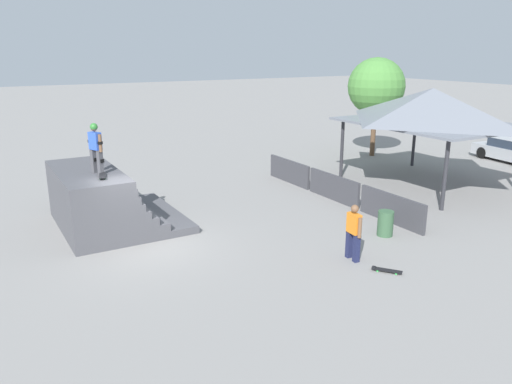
{
  "coord_description": "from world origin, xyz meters",
  "views": [
    {
      "loc": [
        14.46,
        -4.31,
        5.97
      ],
      "look_at": [
        -0.15,
        4.18,
        1.14
      ],
      "focal_mm": 35.0,
      "sensor_mm": 36.0,
      "label": 1
    }
  ],
  "objects_px": {
    "skater_on_deck": "(95,145)",
    "trash_bin": "(385,223)",
    "skateboard_on_ground": "(386,270)",
    "parked_car_silver": "(511,151)",
    "tree_beside_pavilion": "(376,87)",
    "bystander_walking": "(354,230)",
    "skateboard_on_deck": "(103,176)"
  },
  "relations": [
    {
      "from": "skateboard_on_deck",
      "to": "skateboard_on_ground",
      "type": "distance_m",
      "value": 9.1
    },
    {
      "from": "skateboard_on_ground",
      "to": "bystander_walking",
      "type": "bearing_deg",
      "value": -24.95
    },
    {
      "from": "bystander_walking",
      "to": "parked_car_silver",
      "type": "relative_size",
      "value": 0.4
    },
    {
      "from": "bystander_walking",
      "to": "tree_beside_pavilion",
      "type": "xyz_separation_m",
      "value": [
        -11.05,
        11.0,
        3.02
      ]
    },
    {
      "from": "skateboard_on_deck",
      "to": "tree_beside_pavilion",
      "type": "height_order",
      "value": "tree_beside_pavilion"
    },
    {
      "from": "skater_on_deck",
      "to": "skateboard_on_ground",
      "type": "bearing_deg",
      "value": 18.41
    },
    {
      "from": "bystander_walking",
      "to": "skateboard_on_ground",
      "type": "height_order",
      "value": "bystander_walking"
    },
    {
      "from": "skater_on_deck",
      "to": "tree_beside_pavilion",
      "type": "height_order",
      "value": "tree_beside_pavilion"
    },
    {
      "from": "bystander_walking",
      "to": "trash_bin",
      "type": "distance_m",
      "value": 2.51
    },
    {
      "from": "skateboard_on_ground",
      "to": "parked_car_silver",
      "type": "height_order",
      "value": "parked_car_silver"
    },
    {
      "from": "skater_on_deck",
      "to": "trash_bin",
      "type": "height_order",
      "value": "skater_on_deck"
    },
    {
      "from": "skater_on_deck",
      "to": "skateboard_on_ground",
      "type": "height_order",
      "value": "skater_on_deck"
    },
    {
      "from": "skater_on_deck",
      "to": "trash_bin",
      "type": "bearing_deg",
      "value": 36.28
    },
    {
      "from": "bystander_walking",
      "to": "tree_beside_pavilion",
      "type": "distance_m",
      "value": 15.88
    },
    {
      "from": "skater_on_deck",
      "to": "tree_beside_pavilion",
      "type": "xyz_separation_m",
      "value": [
        -5.08,
        16.81,
        0.94
      ]
    },
    {
      "from": "skater_on_deck",
      "to": "skateboard_on_deck",
      "type": "bearing_deg",
      "value": -22.31
    },
    {
      "from": "skater_on_deck",
      "to": "bystander_walking",
      "type": "distance_m",
      "value": 8.58
    },
    {
      "from": "skater_on_deck",
      "to": "trash_bin",
      "type": "xyz_separation_m",
      "value": [
        4.98,
        8.06,
        -2.59
      ]
    },
    {
      "from": "bystander_walking",
      "to": "skateboard_on_ground",
      "type": "xyz_separation_m",
      "value": [
        1.14,
        0.24,
        -0.88
      ]
    },
    {
      "from": "skater_on_deck",
      "to": "skateboard_on_deck",
      "type": "distance_m",
      "value": 1.1
    },
    {
      "from": "skater_on_deck",
      "to": "skateboard_on_deck",
      "type": "relative_size",
      "value": 1.9
    },
    {
      "from": "skateboard_on_ground",
      "to": "tree_beside_pavilion",
      "type": "xyz_separation_m",
      "value": [
        -12.19,
        10.75,
        3.9
      ]
    },
    {
      "from": "skateboard_on_ground",
      "to": "tree_beside_pavilion",
      "type": "bearing_deg",
      "value": -78.39
    },
    {
      "from": "skateboard_on_deck",
      "to": "trash_bin",
      "type": "xyz_separation_m",
      "value": [
        4.34,
        8.07,
        -1.7
      ]
    },
    {
      "from": "skater_on_deck",
      "to": "parked_car_silver",
      "type": "bearing_deg",
      "value": 68.11
    },
    {
      "from": "skateboard_on_deck",
      "to": "trash_bin",
      "type": "distance_m",
      "value": 9.32
    },
    {
      "from": "bystander_walking",
      "to": "trash_bin",
      "type": "xyz_separation_m",
      "value": [
        -0.98,
        2.25,
        -0.52
      ]
    },
    {
      "from": "skateboard_on_ground",
      "to": "parked_car_silver",
      "type": "relative_size",
      "value": 0.19
    },
    {
      "from": "skateboard_on_ground",
      "to": "parked_car_silver",
      "type": "xyz_separation_m",
      "value": [
        -7.15,
        16.26,
        0.54
      ]
    },
    {
      "from": "skater_on_deck",
      "to": "parked_car_silver",
      "type": "relative_size",
      "value": 0.39
    },
    {
      "from": "tree_beside_pavilion",
      "to": "parked_car_silver",
      "type": "bearing_deg",
      "value": 47.59
    },
    {
      "from": "tree_beside_pavilion",
      "to": "parked_car_silver",
      "type": "relative_size",
      "value": 1.32
    }
  ]
}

